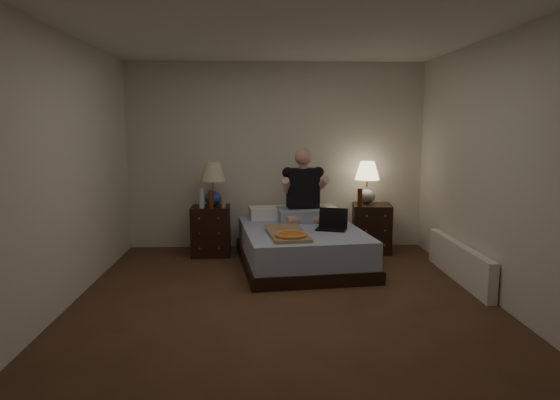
{
  "coord_description": "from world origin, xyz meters",
  "views": [
    {
      "loc": [
        -0.22,
        -4.52,
        1.66
      ],
      "look_at": [
        0.0,
        0.9,
        0.85
      ],
      "focal_mm": 32.0,
      "sensor_mm": 36.0,
      "label": 1
    }
  ],
  "objects_px": {
    "person": "(304,185)",
    "radiator": "(459,262)",
    "nightstand_left": "(211,231)",
    "nightstand_right": "(372,228)",
    "lamp_left": "(213,184)",
    "laptop": "(332,220)",
    "soda_can": "(223,204)",
    "beer_bottle_left": "(211,199)",
    "bed": "(301,246)",
    "lamp_right": "(367,183)",
    "pizza_box": "(291,236)",
    "beer_bottle_right": "(360,197)",
    "water_bottle": "(202,198)"
  },
  "relations": [
    {
      "from": "soda_can",
      "to": "lamp_left",
      "type": "bearing_deg",
      "value": 125.49
    },
    {
      "from": "nightstand_right",
      "to": "beer_bottle_left",
      "type": "xyz_separation_m",
      "value": [
        -2.09,
        -0.21,
        0.43
      ]
    },
    {
      "from": "nightstand_left",
      "to": "lamp_left",
      "type": "xyz_separation_m",
      "value": [
        0.03,
        0.08,
        0.6
      ]
    },
    {
      "from": "nightstand_right",
      "to": "laptop",
      "type": "bearing_deg",
      "value": -124.81
    },
    {
      "from": "water_bottle",
      "to": "laptop",
      "type": "xyz_separation_m",
      "value": [
        1.57,
        -0.51,
        -0.19
      ]
    },
    {
      "from": "bed",
      "to": "soda_can",
      "type": "distance_m",
      "value": 1.13
    },
    {
      "from": "pizza_box",
      "to": "nightstand_right",
      "type": "bearing_deg",
      "value": 38.67
    },
    {
      "from": "lamp_left",
      "to": "person",
      "type": "distance_m",
      "value": 1.17
    },
    {
      "from": "nightstand_left",
      "to": "nightstand_right",
      "type": "xyz_separation_m",
      "value": [
        2.11,
        0.07,
        0.0
      ]
    },
    {
      "from": "water_bottle",
      "to": "soda_can",
      "type": "distance_m",
      "value": 0.28
    },
    {
      "from": "nightstand_left",
      "to": "laptop",
      "type": "relative_size",
      "value": 1.87
    },
    {
      "from": "pizza_box",
      "to": "beer_bottle_right",
      "type": "bearing_deg",
      "value": 40.35
    },
    {
      "from": "laptop",
      "to": "radiator",
      "type": "xyz_separation_m",
      "value": [
        1.31,
        -0.55,
        -0.37
      ]
    },
    {
      "from": "nightstand_left",
      "to": "bed",
      "type": "bearing_deg",
      "value": -26.23
    },
    {
      "from": "beer_bottle_right",
      "to": "pizza_box",
      "type": "bearing_deg",
      "value": -132.09
    },
    {
      "from": "lamp_right",
      "to": "beer_bottle_left",
      "type": "distance_m",
      "value": 2.05
    },
    {
      "from": "nightstand_left",
      "to": "lamp_right",
      "type": "distance_m",
      "value": 2.14
    },
    {
      "from": "nightstand_left",
      "to": "beer_bottle_right",
      "type": "relative_size",
      "value": 2.76
    },
    {
      "from": "bed",
      "to": "beer_bottle_right",
      "type": "distance_m",
      "value": 1.04
    },
    {
      "from": "lamp_left",
      "to": "laptop",
      "type": "bearing_deg",
      "value": -26.41
    },
    {
      "from": "soda_can",
      "to": "bed",
      "type": "bearing_deg",
      "value": -22.4
    },
    {
      "from": "nightstand_left",
      "to": "laptop",
      "type": "distance_m",
      "value": 1.62
    },
    {
      "from": "beer_bottle_left",
      "to": "beer_bottle_right",
      "type": "xyz_separation_m",
      "value": [
        1.89,
        0.07,
        0.0
      ]
    },
    {
      "from": "lamp_left",
      "to": "water_bottle",
      "type": "height_order",
      "value": "lamp_left"
    },
    {
      "from": "lamp_right",
      "to": "soda_can",
      "type": "distance_m",
      "value": 1.91
    },
    {
      "from": "pizza_box",
      "to": "radiator",
      "type": "relative_size",
      "value": 0.47
    },
    {
      "from": "soda_can",
      "to": "radiator",
      "type": "distance_m",
      "value": 2.86
    },
    {
      "from": "bed",
      "to": "nightstand_right",
      "type": "relative_size",
      "value": 2.83
    },
    {
      "from": "water_bottle",
      "to": "pizza_box",
      "type": "bearing_deg",
      "value": -43.43
    },
    {
      "from": "pizza_box",
      "to": "water_bottle",
      "type": "bearing_deg",
      "value": 129.01
    },
    {
      "from": "lamp_right",
      "to": "beer_bottle_left",
      "type": "xyz_separation_m",
      "value": [
        -2.03,
        -0.29,
        -0.17
      ]
    },
    {
      "from": "beer_bottle_right",
      "to": "pizza_box",
      "type": "height_order",
      "value": "beer_bottle_right"
    },
    {
      "from": "soda_can",
      "to": "nightstand_left",
      "type": "bearing_deg",
      "value": 144.55
    },
    {
      "from": "person",
      "to": "radiator",
      "type": "height_order",
      "value": "person"
    },
    {
      "from": "bed",
      "to": "person",
      "type": "height_order",
      "value": "person"
    },
    {
      "from": "bed",
      "to": "water_bottle",
      "type": "height_order",
      "value": "water_bottle"
    },
    {
      "from": "radiator",
      "to": "pizza_box",
      "type": "bearing_deg",
      "value": 178.08
    },
    {
      "from": "bed",
      "to": "lamp_left",
      "type": "bearing_deg",
      "value": 144.35
    },
    {
      "from": "lamp_left",
      "to": "laptop",
      "type": "distance_m",
      "value": 1.64
    },
    {
      "from": "bed",
      "to": "lamp_left",
      "type": "height_order",
      "value": "lamp_left"
    },
    {
      "from": "bed",
      "to": "beer_bottle_left",
      "type": "distance_m",
      "value": 1.28
    },
    {
      "from": "soda_can",
      "to": "beer_bottle_left",
      "type": "relative_size",
      "value": 0.43
    },
    {
      "from": "lamp_right",
      "to": "radiator",
      "type": "height_order",
      "value": "lamp_right"
    },
    {
      "from": "lamp_left",
      "to": "lamp_right",
      "type": "height_order",
      "value": "lamp_right"
    },
    {
      "from": "water_bottle",
      "to": "laptop",
      "type": "relative_size",
      "value": 0.74
    },
    {
      "from": "beer_bottle_right",
      "to": "radiator",
      "type": "distance_m",
      "value": 1.52
    },
    {
      "from": "lamp_right",
      "to": "lamp_left",
      "type": "bearing_deg",
      "value": -177.98
    },
    {
      "from": "lamp_right",
      "to": "radiator",
      "type": "xyz_separation_m",
      "value": [
        0.74,
        -1.34,
        -0.72
      ]
    },
    {
      "from": "nightstand_right",
      "to": "radiator",
      "type": "xyz_separation_m",
      "value": [
        0.68,
        -1.26,
        -0.12
      ]
    },
    {
      "from": "soda_can",
      "to": "beer_bottle_right",
      "type": "relative_size",
      "value": 0.43
    }
  ]
}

